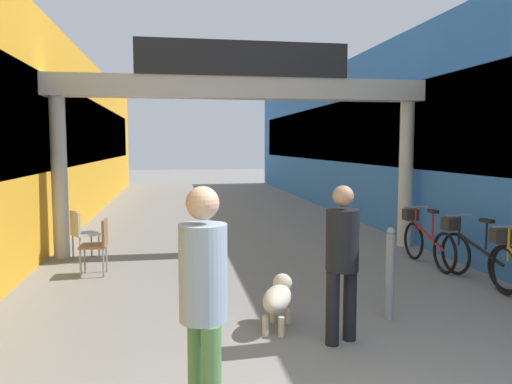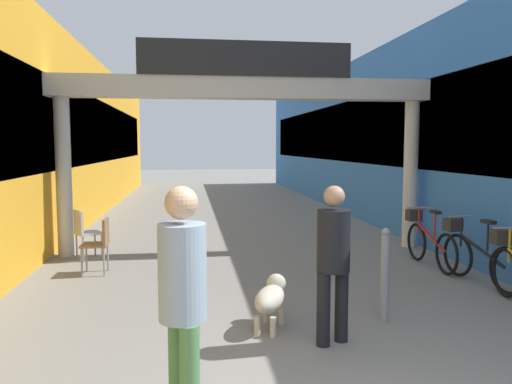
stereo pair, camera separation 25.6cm
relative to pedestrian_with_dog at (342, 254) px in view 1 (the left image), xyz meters
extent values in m
cube|color=gold|center=(-5.49, 8.85, 1.29)|extent=(3.00, 26.00, 4.46)
cube|color=black|center=(-4.01, 8.85, 1.52)|extent=(0.04, 23.40, 1.79)
cube|color=blue|center=(4.71, 8.85, 1.29)|extent=(3.00, 26.00, 4.46)
cube|color=black|center=(3.23, 8.85, 1.52)|extent=(0.04, 23.40, 1.79)
cylinder|color=beige|center=(-3.74, 4.65, 0.53)|extent=(0.28, 0.28, 2.93)
cylinder|color=beige|center=(2.96, 4.65, 0.53)|extent=(0.28, 0.28, 2.93)
cube|color=beige|center=(-0.39, 4.65, 2.19)|extent=(7.40, 0.44, 0.40)
cube|color=#232326|center=(-0.39, 4.45, 2.71)|extent=(3.96, 0.10, 0.64)
cylinder|color=black|center=(-0.11, -0.05, -0.55)|extent=(0.18, 0.18, 0.77)
cylinder|color=black|center=(0.11, 0.05, -0.55)|extent=(0.18, 0.18, 0.77)
cylinder|color=black|center=(0.00, 0.00, 0.14)|extent=(0.45, 0.45, 0.63)
sphere|color=tan|center=(0.00, 0.00, 0.60)|extent=(0.28, 0.28, 0.22)
cylinder|color=#4C7F47|center=(-1.55, -1.30, -0.52)|extent=(0.18, 0.18, 0.83)
cylinder|color=#4C7F47|center=(-1.46, -1.52, -0.52)|extent=(0.18, 0.18, 0.83)
cylinder|color=#8C9EB2|center=(-1.51, -1.41, 0.23)|extent=(0.44, 0.44, 0.68)
sphere|color=tan|center=(-1.51, -1.41, 0.72)|extent=(0.30, 0.30, 0.23)
ellipsoid|color=beige|center=(-0.58, 0.48, -0.59)|extent=(0.54, 0.73, 0.27)
sphere|color=beige|center=(-0.46, 0.75, -0.50)|extent=(0.30, 0.30, 0.23)
sphere|color=white|center=(-0.50, 0.66, -0.60)|extent=(0.21, 0.21, 0.16)
cylinder|color=beige|center=(-0.58, 0.70, -0.83)|extent=(0.09, 0.09, 0.21)
cylinder|color=beige|center=(-0.42, 0.63, -0.83)|extent=(0.09, 0.09, 0.21)
cylinder|color=beige|center=(-0.74, 0.33, -0.83)|extent=(0.09, 0.09, 0.21)
cylinder|color=beige|center=(-0.58, 0.26, -0.83)|extent=(0.09, 0.09, 0.21)
torus|color=black|center=(2.78, 1.24, -0.60)|extent=(0.11, 0.67, 0.67)
cylinder|color=gold|center=(2.77, 1.18, -0.22)|extent=(0.03, 0.03, 0.46)
cylinder|color=gray|center=(2.77, 1.18, 0.02)|extent=(0.46, 0.07, 0.03)
cube|color=#332D28|center=(2.79, 1.38, -0.14)|extent=(0.26, 0.22, 0.20)
torus|color=black|center=(2.71, 2.34, -0.60)|extent=(0.15, 0.67, 0.67)
torus|color=black|center=(2.86, 1.33, -0.60)|extent=(0.15, 0.67, 0.67)
cube|color=black|center=(2.79, 1.84, -0.42)|extent=(0.18, 0.94, 0.34)
cylinder|color=black|center=(2.80, 1.72, -0.20)|extent=(0.04, 0.04, 0.42)
cube|color=black|center=(2.80, 1.72, 0.02)|extent=(0.13, 0.23, 0.05)
cylinder|color=black|center=(2.72, 2.28, -0.22)|extent=(0.04, 0.04, 0.46)
cylinder|color=gray|center=(2.72, 2.28, 0.02)|extent=(0.46, 0.10, 0.03)
cube|color=#332D28|center=(2.69, 2.48, -0.14)|extent=(0.27, 0.23, 0.20)
torus|color=black|center=(2.56, 3.45, -0.60)|extent=(0.06, 0.67, 0.67)
torus|color=black|center=(2.57, 2.43, -0.60)|extent=(0.06, 0.67, 0.67)
cube|color=red|center=(2.57, 2.94, -0.42)|extent=(0.05, 0.94, 0.34)
cylinder|color=red|center=(2.57, 2.82, -0.20)|extent=(0.03, 0.03, 0.42)
cube|color=black|center=(2.57, 2.82, 0.02)|extent=(0.10, 0.22, 0.05)
cylinder|color=red|center=(2.56, 3.39, -0.22)|extent=(0.03, 0.03, 0.46)
cylinder|color=gray|center=(2.56, 3.39, 0.02)|extent=(0.46, 0.04, 0.03)
cube|color=#332D28|center=(2.55, 3.59, -0.14)|extent=(0.24, 0.20, 0.20)
cylinder|color=gray|center=(0.80, 0.59, -0.43)|extent=(0.10, 0.10, 1.02)
sphere|color=gray|center=(0.80, 0.59, 0.11)|extent=(0.10, 0.10, 0.10)
cylinder|color=gray|center=(-3.14, 3.08, -0.71)|extent=(0.03, 0.03, 0.45)
cylinder|color=gray|center=(-3.13, 3.42, -0.71)|extent=(0.03, 0.03, 0.45)
cylinder|color=gray|center=(-2.80, 3.07, -0.71)|extent=(0.03, 0.03, 0.45)
cylinder|color=gray|center=(-2.79, 3.41, -0.71)|extent=(0.03, 0.03, 0.45)
cube|color=olive|center=(-2.96, 3.24, -0.47)|extent=(0.41, 0.41, 0.04)
cube|color=olive|center=(-2.78, 3.24, -0.25)|extent=(0.05, 0.40, 0.40)
cylinder|color=gray|center=(-3.21, 4.58, -0.71)|extent=(0.04, 0.04, 0.45)
cylinder|color=gray|center=(-3.03, 4.29, -0.71)|extent=(0.04, 0.04, 0.45)
cylinder|color=gray|center=(-3.50, 4.41, -0.71)|extent=(0.04, 0.04, 0.45)
cylinder|color=gray|center=(-3.32, 4.12, -0.71)|extent=(0.04, 0.04, 0.45)
cube|color=silver|center=(-3.27, 4.35, -0.47)|extent=(0.55, 0.55, 0.04)
cube|color=silver|center=(-3.42, 4.26, -0.25)|extent=(0.24, 0.36, 0.40)
camera|label=1|loc=(-1.70, -4.82, 1.11)|focal=35.00mm
camera|label=2|loc=(-1.45, -4.86, 1.11)|focal=35.00mm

